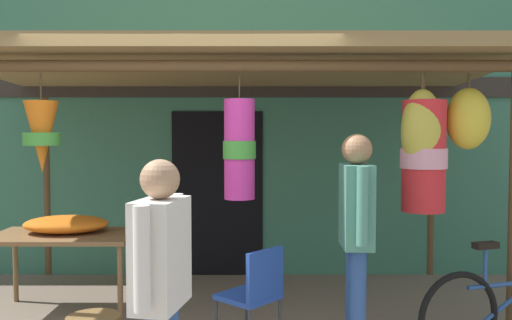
# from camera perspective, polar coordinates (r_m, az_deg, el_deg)

# --- Properties ---
(shop_facade) EXTENTS (12.34, 0.29, 3.69)m
(shop_facade) POSITION_cam_1_polar(r_m,az_deg,el_deg) (6.61, -5.12, 3.82)
(shop_facade) COLOR #387056
(shop_facade) RESTS_ON ground_plane
(market_stall_canopy) EXTENTS (5.19, 2.60, 2.52)m
(market_stall_canopy) POSITION_cam_1_polar(r_m,az_deg,el_deg) (5.27, -0.51, 8.21)
(market_stall_canopy) COLOR brown
(market_stall_canopy) RESTS_ON ground_plane
(display_table) EXTENTS (1.35, 0.79, 0.77)m
(display_table) POSITION_cam_1_polar(r_m,az_deg,el_deg) (5.49, -20.03, -8.22)
(display_table) COLOR brown
(display_table) RESTS_ON ground_plane
(flower_heap_on_table) EXTENTS (0.82, 0.57, 0.16)m
(flower_heap_on_table) POSITION_cam_1_polar(r_m,az_deg,el_deg) (5.51, -19.67, -6.50)
(flower_heap_on_table) COLOR orange
(flower_heap_on_table) RESTS_ON display_table
(folding_chair) EXTENTS (0.56, 0.56, 0.84)m
(folding_chair) POSITION_cam_1_polar(r_m,az_deg,el_deg) (4.29, -0.21, -13.79)
(folding_chair) COLOR #2347A8
(folding_chair) RESTS_ON ground_plane
(parked_bicycle) EXTENTS (1.69, 0.62, 0.92)m
(parked_bicycle) POSITION_cam_1_polar(r_m,az_deg,el_deg) (4.82, 25.75, -14.12)
(parked_bicycle) COLOR black
(parked_bicycle) RESTS_ON ground_plane
(customer_foreground) EXTENTS (0.29, 0.58, 1.59)m
(customer_foreground) POSITION_cam_1_polar(r_m,az_deg,el_deg) (3.00, -10.28, -12.52)
(customer_foreground) COLOR #2D5193
(customer_foreground) RESTS_ON ground_plane
(shopper_by_bananas) EXTENTS (0.23, 0.59, 1.73)m
(shopper_by_bananas) POSITION_cam_1_polar(r_m,az_deg,el_deg) (4.21, 10.55, -6.84)
(shopper_by_bananas) COLOR #2D5193
(shopper_by_bananas) RESTS_ON ground_plane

